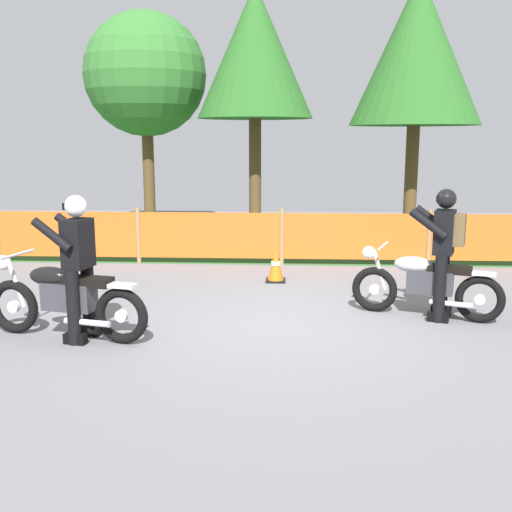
% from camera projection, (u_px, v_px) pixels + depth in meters
% --- Properties ---
extents(ground, '(24.00, 24.00, 0.02)m').
position_uv_depth(ground, '(278.00, 323.00, 7.77)').
color(ground, slate).
extents(grass_verge, '(24.00, 5.40, 0.01)m').
position_uv_depth(grass_verge, '(283.00, 241.00, 13.93)').
color(grass_verge, '#386B2D').
rests_on(grass_verge, ground).
extents(barrier_fence, '(10.79, 0.08, 1.05)m').
position_uv_depth(barrier_fence, '(282.00, 236.00, 11.18)').
color(barrier_fence, '#997547').
rests_on(barrier_fence, ground).
extents(tree_leftmost, '(2.93, 2.93, 5.28)m').
position_uv_depth(tree_leftmost, '(146.00, 75.00, 14.56)').
color(tree_leftmost, brown).
rests_on(tree_leftmost, ground).
extents(tree_near_left, '(2.60, 2.60, 5.65)m').
position_uv_depth(tree_near_left, '(255.00, 53.00, 13.47)').
color(tree_near_left, brown).
rests_on(tree_near_left, ground).
extents(tree_near_right, '(2.79, 2.79, 5.68)m').
position_uv_depth(tree_near_right, '(417.00, 51.00, 12.78)').
color(tree_near_right, brown).
rests_on(tree_near_right, ground).
extents(motorcycle_lead, '(2.06, 0.75, 0.99)m').
position_uv_depth(motorcycle_lead, '(64.00, 299.00, 7.07)').
color(motorcycle_lead, black).
rests_on(motorcycle_lead, ground).
extents(motorcycle_trailing, '(1.88, 0.86, 0.93)m').
position_uv_depth(motorcycle_trailing, '(425.00, 283.00, 7.93)').
color(motorcycle_trailing, black).
rests_on(motorcycle_trailing, ground).
extents(rider_lead, '(0.64, 0.63, 1.69)m').
position_uv_depth(rider_lead, '(78.00, 263.00, 6.94)').
color(rider_lead, black).
rests_on(rider_lead, ground).
extents(rider_trailing, '(0.77, 0.67, 1.69)m').
position_uv_depth(rider_trailing, '(444.00, 247.00, 7.76)').
color(rider_trailing, black).
rests_on(rider_trailing, ground).
extents(traffic_cone, '(0.32, 0.32, 0.53)m').
position_uv_depth(traffic_cone, '(276.00, 266.00, 9.94)').
color(traffic_cone, black).
rests_on(traffic_cone, ground).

